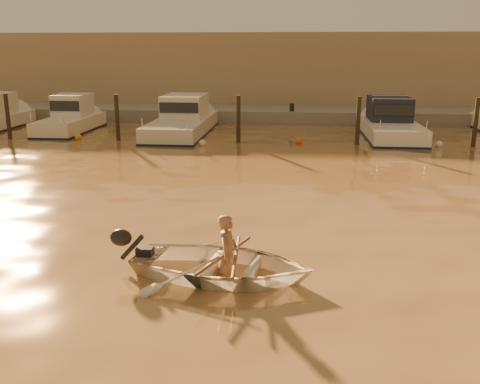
# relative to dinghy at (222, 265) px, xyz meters

# --- Properties ---
(ground_plane) EXTENTS (160.00, 160.00, 0.00)m
(ground_plane) POSITION_rel_dinghy_xyz_m (-1.00, 0.04, -0.21)
(ground_plane) COLOR olive
(ground_plane) RESTS_ON ground
(dinghy) EXTENTS (3.54, 2.77, 0.67)m
(dinghy) POSITION_rel_dinghy_xyz_m (0.00, 0.00, 0.00)
(dinghy) COLOR white
(dinghy) RESTS_ON ground_plane
(person) EXTENTS (0.42, 0.58, 1.45)m
(person) POSITION_rel_dinghy_xyz_m (0.10, -0.02, 0.21)
(person) COLOR #926949
(person) RESTS_ON dinghy
(outboard_motor) EXTENTS (0.95, 0.53, 0.70)m
(outboard_motor) POSITION_rel_dinghy_xyz_m (-1.48, 0.23, 0.07)
(outboard_motor) COLOR black
(outboard_motor) RESTS_ON dinghy
(oar_port) EXTENTS (0.18, 2.10, 0.13)m
(oar_port) POSITION_rel_dinghy_xyz_m (0.25, -0.04, 0.21)
(oar_port) COLOR brown
(oar_port) RESTS_ON dinghy
(oar_starboard) EXTENTS (0.73, 2.01, 0.13)m
(oar_starboard) POSITION_rel_dinghy_xyz_m (0.05, -0.01, 0.21)
(oar_starboard) COLOR brown
(oar_starboard) RESTS_ON dinghy
(moored_boat_1) EXTENTS (1.87, 5.69, 1.75)m
(moored_boat_1) POSITION_rel_dinghy_xyz_m (-9.62, 16.04, 0.41)
(moored_boat_1) COLOR #F0E8C9
(moored_boat_1) RESTS_ON ground_plane
(moored_boat_2) EXTENTS (2.36, 7.89, 1.75)m
(moored_boat_2) POSITION_rel_dinghy_xyz_m (-4.10, 16.04, 0.41)
(moored_boat_2) COLOR silver
(moored_boat_2) RESTS_ON ground_plane
(moored_boat_4) EXTENTS (2.26, 6.97, 1.75)m
(moored_boat_4) POSITION_rel_dinghy_xyz_m (5.50, 16.04, 0.41)
(moored_boat_4) COLOR white
(moored_boat_4) RESTS_ON ground_plane
(piling_0) EXTENTS (0.18, 0.18, 2.20)m
(piling_0) POSITION_rel_dinghy_xyz_m (-11.50, 13.84, 0.69)
(piling_0) COLOR #2D2319
(piling_0) RESTS_ON ground_plane
(piling_1) EXTENTS (0.18, 0.18, 2.20)m
(piling_1) POSITION_rel_dinghy_xyz_m (-6.50, 13.84, 0.69)
(piling_1) COLOR #2D2319
(piling_1) RESTS_ON ground_plane
(piling_2) EXTENTS (0.18, 0.18, 2.20)m
(piling_2) POSITION_rel_dinghy_xyz_m (-1.20, 13.84, 0.69)
(piling_2) COLOR #2D2319
(piling_2) RESTS_ON ground_plane
(piling_3) EXTENTS (0.18, 0.18, 2.20)m
(piling_3) POSITION_rel_dinghy_xyz_m (3.80, 13.84, 0.69)
(piling_3) COLOR #2D2319
(piling_3) RESTS_ON ground_plane
(piling_4) EXTENTS (0.18, 0.18, 2.20)m
(piling_4) POSITION_rel_dinghy_xyz_m (8.50, 13.84, 0.69)
(piling_4) COLOR #2D2319
(piling_4) RESTS_ON ground_plane
(fender_b) EXTENTS (0.30, 0.30, 0.30)m
(fender_b) POSITION_rel_dinghy_xyz_m (-8.38, 13.94, -0.11)
(fender_b) COLOR orange
(fender_b) RESTS_ON ground_plane
(fender_c) EXTENTS (0.30, 0.30, 0.30)m
(fender_c) POSITION_rel_dinghy_xyz_m (-2.61, 12.94, -0.11)
(fender_c) COLOR white
(fender_c) RESTS_ON ground_plane
(fender_d) EXTENTS (0.30, 0.30, 0.30)m
(fender_d) POSITION_rel_dinghy_xyz_m (1.37, 13.85, -0.11)
(fender_d) COLOR #E6501B
(fender_d) RESTS_ON ground_plane
(fender_e) EXTENTS (0.30, 0.30, 0.30)m
(fender_e) POSITION_rel_dinghy_xyz_m (7.09, 13.63, -0.11)
(fender_e) COLOR silver
(fender_e) RESTS_ON ground_plane
(quay) EXTENTS (52.00, 4.00, 1.00)m
(quay) POSITION_rel_dinghy_xyz_m (-1.00, 21.54, -0.06)
(quay) COLOR gray
(quay) RESTS_ON ground_plane
(waterfront_building) EXTENTS (46.00, 7.00, 4.80)m
(waterfront_building) POSITION_rel_dinghy_xyz_m (-1.00, 27.04, 2.19)
(waterfront_building) COLOR #9E8466
(waterfront_building) RESTS_ON quay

